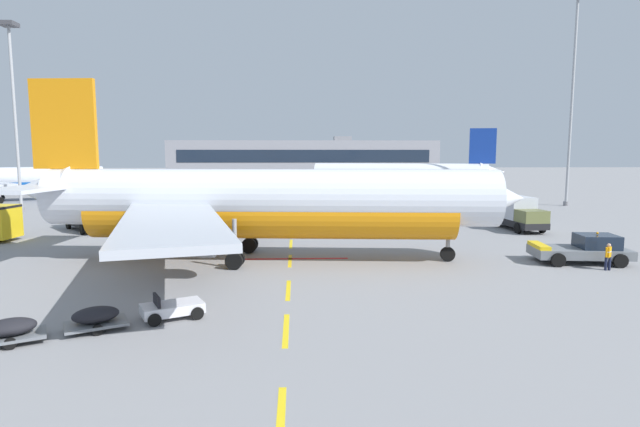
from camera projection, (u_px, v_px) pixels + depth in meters
The scene contains 13 objects.
ground at pixel (498, 221), 53.46m from camera, with size 400.00×400.00×0.00m, color gray.
apron_paint_markings at pixel (292, 227), 49.19m from camera, with size 8.00×93.62×0.01m.
airliner_foreground at pixel (263, 202), 33.79m from camera, with size 34.82×34.50×12.20m.
pushback_tug at pixel (583, 249), 33.30m from camera, with size 6.29×3.73×2.08m.
airliner_mid_left at pixel (403, 176), 80.40m from camera, with size 31.43×30.72×11.09m.
airliner_far_center at pixel (9, 180), 74.96m from camera, with size 27.58×26.08×10.16m.
catering_truck at pixel (517, 212), 47.86m from camera, with size 3.12×7.18×3.14m.
fuel_service_truck at pixel (89, 213), 46.95m from camera, with size 6.25×6.97×3.14m.
baggage_train at pixel (97, 318), 20.60m from camera, with size 8.35×5.16×1.14m.
ground_crew_worker at pixel (608, 255), 31.08m from camera, with size 0.57×0.51×1.70m.
apron_light_mast_near at pixel (13, 94), 60.15m from camera, with size 1.80×1.80×22.70m.
apron_light_mast_far at pixel (573, 78), 67.40m from camera, with size 1.80×1.80×28.33m.
terminal_satellite at pixel (304, 158), 175.19m from camera, with size 90.48×21.37×13.03m.
Camera 1 is at (18.46, -12.02, 7.26)m, focal length 28.10 mm.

